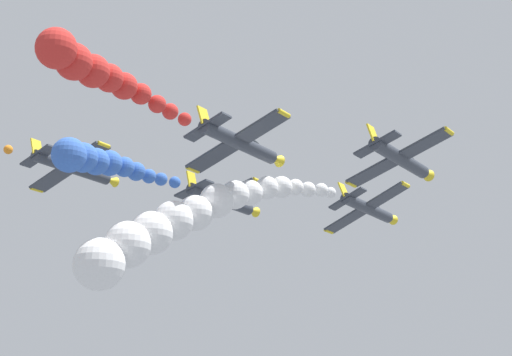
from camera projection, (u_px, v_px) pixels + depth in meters
name	position (u px, v px, depth m)	size (l,w,h in m)	color
airplane_lead	(368.00, 208.00, 79.93)	(9.01, 10.35, 3.87)	#333842
smoke_trail_lead	(177.00, 225.00, 58.59)	(5.64, 27.61, 12.64)	white
airplane_left_inner	(222.00, 200.00, 76.53)	(9.39, 10.35, 3.10)	#333842
smoke_trail_left_inner	(98.00, 162.00, 61.91)	(3.98, 15.79, 3.57)	blue
airplane_right_inner	(401.00, 159.00, 66.03)	(9.22, 10.35, 3.42)	#333842
airplane_left_outer	(241.00, 143.00, 63.67)	(9.21, 10.35, 3.44)	#333842
smoke_trail_left_outer	(94.00, 70.00, 50.49)	(2.94, 14.69, 2.56)	red
airplane_right_outer	(74.00, 168.00, 76.26)	(9.22, 10.35, 3.41)	#333842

